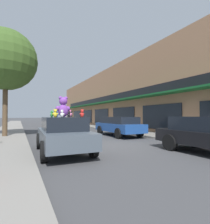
{
  "coord_description": "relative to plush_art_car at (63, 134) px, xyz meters",
  "views": [
    {
      "loc": [
        -4.12,
        -7.7,
        1.49
      ],
      "look_at": [
        -0.36,
        -0.1,
        1.67
      ],
      "focal_mm": 28.0,
      "sensor_mm": 36.0,
      "label": 1
    }
  ],
  "objects": [
    {
      "name": "sidewalk_far",
      "position": [
        7.4,
        0.62,
        -0.7
      ],
      "size": [
        2.45,
        90.0,
        0.13
      ],
      "color": "gray",
      "rests_on": "ground_plane"
    },
    {
      "name": "teddy_bear_blue",
      "position": [
        -0.08,
        0.98,
        0.82
      ],
      "size": [
        0.24,
        0.17,
        0.32
      ],
      "rotation": [
        0.0,
        0.0,
        2.83
      ],
      "color": "blue",
      "rests_on": "plush_art_car"
    },
    {
      "name": "plush_art_car",
      "position": [
        0.0,
        0.0,
        0.0
      ],
      "size": [
        2.01,
        4.13,
        1.43
      ],
      "rotation": [
        0.0,
        0.0,
        -0.04
      ],
      "color": "#4C5660",
      "rests_on": "ground_plane"
    },
    {
      "name": "teddy_bear_green",
      "position": [
        -0.45,
        -0.0,
        0.79
      ],
      "size": [
        0.15,
        0.19,
        0.26
      ],
      "rotation": [
        0.0,
        0.0,
        4.21
      ],
      "color": "green",
      "rests_on": "plush_art_car"
    },
    {
      "name": "teddy_bear_black",
      "position": [
        0.04,
        -0.77,
        0.77
      ],
      "size": [
        0.12,
        0.16,
        0.22
      ],
      "rotation": [
        0.0,
        0.0,
        4.28
      ],
      "color": "black",
      "rests_on": "plush_art_car"
    },
    {
      "name": "teddy_bear_yellow",
      "position": [
        -0.33,
        -0.1,
        0.82
      ],
      "size": [
        0.24,
        0.15,
        0.32
      ],
      "rotation": [
        0.0,
        0.0,
        3.2
      ],
      "color": "yellow",
      "rests_on": "plush_art_car"
    },
    {
      "name": "parked_car_far_center",
      "position": [
        5.01,
        4.06,
        0.03
      ],
      "size": [
        1.91,
        4.55,
        1.41
      ],
      "color": "#1E4793",
      "rests_on": "ground_plane"
    },
    {
      "name": "teddy_bear_giant",
      "position": [
        0.04,
        0.19,
        1.08
      ],
      "size": [
        0.65,
        0.43,
        0.87
      ],
      "rotation": [
        0.0,
        0.0,
        3.32
      ],
      "color": "purple",
      "rests_on": "plush_art_car"
    },
    {
      "name": "teddy_bear_red",
      "position": [
        0.45,
        -1.01,
        0.8
      ],
      "size": [
        0.22,
        0.17,
        0.29
      ],
      "rotation": [
        0.0,
        0.0,
        3.61
      ],
      "color": "red",
      "rests_on": "plush_art_car"
    },
    {
      "name": "ground_plane",
      "position": [
        2.51,
        0.62,
        -0.77
      ],
      "size": [
        260.0,
        260.0,
        0.0
      ],
      "primitive_type": "plane",
      "color": "#424244"
    },
    {
      "name": "storefront_row",
      "position": [
        14.05,
        14.73,
        3.04
      ],
      "size": [
        11.97,
        39.14,
        7.62
      ],
      "color": "tan",
      "rests_on": "ground_plane"
    },
    {
      "name": "teddy_bear_white",
      "position": [
        -0.22,
        -0.8,
        0.79
      ],
      "size": [
        0.17,
        0.2,
        0.27
      ],
      "rotation": [
        0.0,
        0.0,
        2.12
      ],
      "color": "white",
      "rests_on": "plush_art_car"
    },
    {
      "name": "teddy_bear_pink",
      "position": [
        0.36,
        0.35,
        0.81
      ],
      "size": [
        0.24,
        0.18,
        0.31
      ],
      "rotation": [
        0.0,
        0.0,
        2.69
      ],
      "color": "pink",
      "rests_on": "plush_art_car"
    },
    {
      "name": "street_tree",
      "position": [
        -2.45,
        6.47,
        4.51
      ],
      "size": [
        4.12,
        4.12,
        7.23
      ],
      "color": "brown",
      "rests_on": "sidewalk_near"
    }
  ]
}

